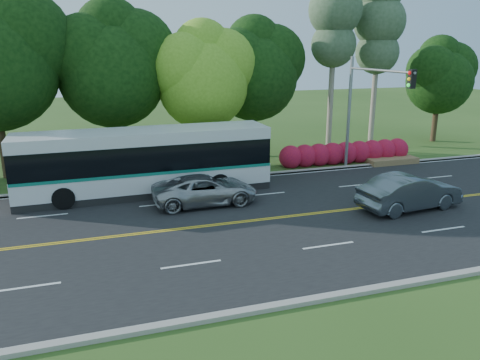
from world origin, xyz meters
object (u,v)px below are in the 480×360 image
object	(u,v)px
transit_bus	(146,162)
suv	(205,190)
sedan	(410,192)
traffic_signal	(367,98)

from	to	relation	value
transit_bus	suv	xyz separation A→B (m)	(2.55, -2.67, -0.97)
transit_bus	sedan	bearing A→B (deg)	-29.91
traffic_signal	sedan	world-z (taller)	traffic_signal
traffic_signal	sedan	bearing A→B (deg)	-101.48
sedan	traffic_signal	bearing A→B (deg)	-17.65
traffic_signal	suv	xyz separation A→B (m)	(-10.40, -2.43, -3.93)
suv	transit_bus	bearing A→B (deg)	43.39
transit_bus	suv	distance (m)	3.81
sedan	suv	world-z (taller)	sedan
transit_bus	traffic_signal	bearing A→B (deg)	-2.10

